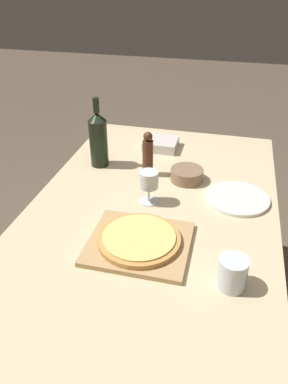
# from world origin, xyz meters

# --- Properties ---
(ground_plane) EXTENTS (12.00, 12.00, 0.00)m
(ground_plane) POSITION_xyz_m (0.00, 0.00, 0.00)
(ground_plane) COLOR brown
(dining_table) EXTENTS (0.96, 1.61, 0.77)m
(dining_table) POSITION_xyz_m (0.00, 0.00, 0.69)
(dining_table) COLOR #CCB78E
(dining_table) RESTS_ON ground_plane
(cutting_board) EXTENTS (0.34, 0.30, 0.02)m
(cutting_board) POSITION_xyz_m (0.01, -0.21, 0.78)
(cutting_board) COLOR tan
(cutting_board) RESTS_ON dining_table
(pizza) EXTENTS (0.28, 0.28, 0.02)m
(pizza) POSITION_xyz_m (0.01, -0.21, 0.80)
(pizza) COLOR #C68947
(pizza) RESTS_ON cutting_board
(wine_bottle) EXTENTS (0.08, 0.08, 0.32)m
(wine_bottle) POSITION_xyz_m (-0.32, 0.32, 0.91)
(wine_bottle) COLOR black
(wine_bottle) RESTS_ON dining_table
(pepper_mill) EXTENTS (0.05, 0.05, 0.20)m
(pepper_mill) POSITION_xyz_m (-0.08, 0.28, 0.87)
(pepper_mill) COLOR #4C2819
(pepper_mill) RESTS_ON dining_table
(wine_glass) EXTENTS (0.08, 0.08, 0.14)m
(wine_glass) POSITION_xyz_m (-0.02, 0.06, 0.87)
(wine_glass) COLOR silver
(wine_glass) RESTS_ON dining_table
(small_bowl) EXTENTS (0.14, 0.14, 0.05)m
(small_bowl) POSITION_xyz_m (0.10, 0.27, 0.80)
(small_bowl) COLOR #84664C
(small_bowl) RESTS_ON dining_table
(drinking_tumbler) EXTENTS (0.09, 0.09, 0.10)m
(drinking_tumbler) POSITION_xyz_m (0.32, -0.32, 0.82)
(drinking_tumbler) COLOR silver
(drinking_tumbler) RESTS_ON dining_table
(dinner_plate) EXTENTS (0.25, 0.25, 0.01)m
(dinner_plate) POSITION_xyz_m (0.32, 0.16, 0.78)
(dinner_plate) COLOR silver
(dinner_plate) RESTS_ON dining_table
(food_container) EXTENTS (0.17, 0.15, 0.05)m
(food_container) POSITION_xyz_m (-0.08, 0.56, 0.80)
(food_container) COLOR beige
(food_container) RESTS_ON dining_table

